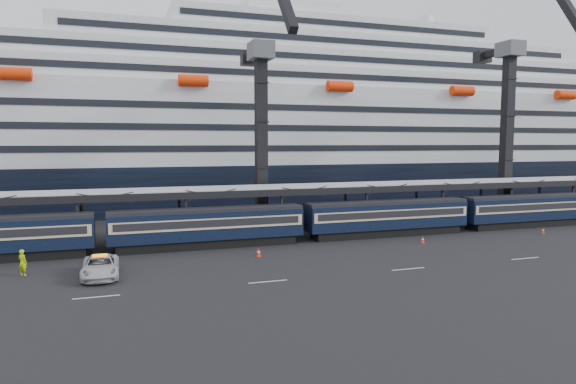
# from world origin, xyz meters

# --- Properties ---
(ground) EXTENTS (260.00, 260.00, 0.00)m
(ground) POSITION_xyz_m (0.00, 0.00, 0.00)
(ground) COLOR black
(ground) RESTS_ON ground
(train) EXTENTS (133.05, 3.00, 4.05)m
(train) POSITION_xyz_m (-4.65, 10.00, 2.20)
(train) COLOR black
(train) RESTS_ON ground
(canopy) EXTENTS (130.00, 6.25, 5.53)m
(canopy) POSITION_xyz_m (0.00, 14.00, 5.25)
(canopy) COLOR gray
(canopy) RESTS_ON ground
(cruise_ship) EXTENTS (214.09, 28.84, 34.00)m
(cruise_ship) POSITION_xyz_m (-1.08, 45.99, 12.34)
(cruise_ship) COLOR black
(cruise_ship) RESTS_ON ground
(crane_dark_near) EXTENTS (4.50, 17.75, 35.08)m
(crane_dark_near) POSITION_xyz_m (-20.00, 18.59, 11.93)
(crane_dark_near) COLOR #4E5156
(crane_dark_near) RESTS_ON ground
(crane_dark_mid) EXTENTS (4.50, 18.24, 39.64)m
(crane_dark_mid) POSITION_xyz_m (15.00, 17.59, 13.36)
(crane_dark_mid) COLOR #4E5156
(crane_dark_mid) RESTS_ON ground
(pickup_truck) EXTENTS (2.76, 5.87, 1.62)m
(pickup_truck) POSITION_xyz_m (-37.85, 1.42, 0.81)
(pickup_truck) COLOR #B7B8BE
(pickup_truck) RESTS_ON ground
(worker) EXTENTS (0.90, 0.85, 2.07)m
(worker) POSITION_xyz_m (-43.60, 3.84, 1.03)
(worker) COLOR #B4E00B
(worker) RESTS_ON ground
(traffic_cone_b) EXTENTS (0.37, 0.37, 0.74)m
(traffic_cone_b) POSITION_xyz_m (-38.93, 4.41, 0.36)
(traffic_cone_b) COLOR #FF3308
(traffic_cone_b) RESTS_ON ground
(traffic_cone_c) EXTENTS (0.40, 0.40, 0.80)m
(traffic_cone_c) POSITION_xyz_m (-24.39, 4.48, 0.40)
(traffic_cone_c) COLOR #FF3308
(traffic_cone_c) RESTS_ON ground
(traffic_cone_d) EXTENTS (0.37, 0.37, 0.74)m
(traffic_cone_d) POSITION_xyz_m (-6.63, 5.13, 0.36)
(traffic_cone_d) COLOR #FF3308
(traffic_cone_d) RESTS_ON ground
(traffic_cone_e) EXTENTS (0.36, 0.36, 0.72)m
(traffic_cone_e) POSITION_xyz_m (9.44, 5.43, 0.35)
(traffic_cone_e) COLOR #FF3308
(traffic_cone_e) RESTS_ON ground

